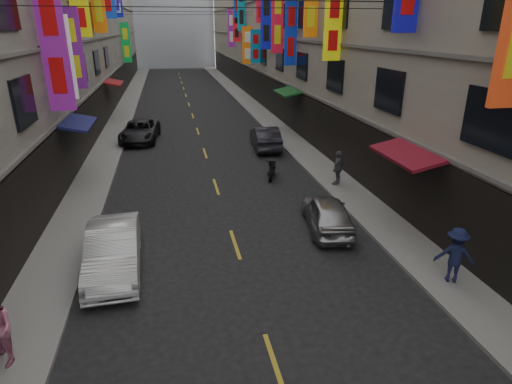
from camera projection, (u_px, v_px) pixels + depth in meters
name	position (u px, v px, depth m)	size (l,w,h in m)	color
sidewalk_left	(121.00, 118.00, 36.06)	(2.00, 90.00, 0.12)	slate
sidewalk_right	(260.00, 112.00, 38.29)	(2.00, 90.00, 0.12)	slate
haze_block	(172.00, 5.00, 78.89)	(18.00, 8.00, 22.00)	#B2B8C6
street_awnings	(184.00, 118.00, 21.26)	(13.99, 35.20, 0.41)	#16521B
lane_markings	(195.00, 123.00, 34.45)	(0.12, 80.20, 0.01)	gold
scooter_far_right	(272.00, 169.00, 21.87)	(0.78, 1.74, 1.14)	black
car_left_mid	(113.00, 250.00, 13.38)	(1.54, 4.42, 1.46)	silver
car_left_far	(140.00, 131.00, 28.79)	(2.27, 4.93, 1.37)	black
car_right_mid	(327.00, 213.00, 16.21)	(1.53, 3.81, 1.30)	#A2A2A6
car_right_far	(265.00, 138.00, 26.96)	(1.50, 4.31, 1.42)	#28272F
pedestrian_rnear	(455.00, 255.00, 12.57)	(1.12, 0.58, 1.73)	#161A3C
pedestrian_rfar	(338.00, 168.00, 20.42)	(0.98, 0.56, 1.67)	#5F5F62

